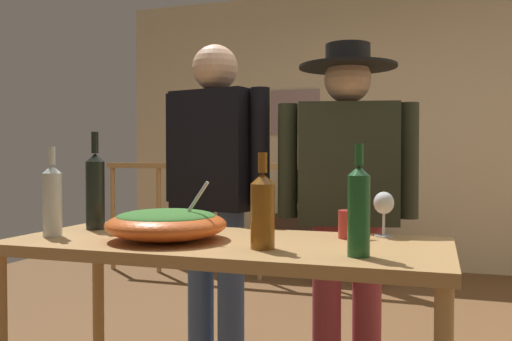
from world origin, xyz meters
name	(u,v)px	position (x,y,z in m)	size (l,w,h in m)	color
back_wall	(387,128)	(0.00, 2.76, 1.34)	(5.41, 0.10, 2.68)	beige
framed_picture	(295,112)	(-0.89, 2.70, 1.51)	(0.50, 0.03, 0.44)	gray
stair_railing	(280,206)	(-0.81, 1.85, 0.64)	(2.53, 0.10, 1.06)	#B2844C
tv_console	(325,242)	(-0.53, 2.41, 0.27)	(0.90, 0.40, 0.53)	#38281E
flat_screen_tv	(325,187)	(-0.53, 2.38, 0.79)	(0.55, 0.12, 0.44)	black
serving_table	(226,263)	(-0.25, -0.84, 0.70)	(1.53, 0.66, 0.78)	#B2844C
salad_bowl	(166,223)	(-0.45, -0.90, 0.84)	(0.43, 0.43, 0.22)	#DB5B23
wine_glass	(384,205)	(0.27, -0.58, 0.89)	(0.07, 0.07, 0.17)	silver
wine_bottle_amber	(263,209)	(-0.07, -0.96, 0.90)	(0.08, 0.08, 0.31)	brown
wine_bottle_green	(359,209)	(0.24, -1.00, 0.92)	(0.07, 0.07, 0.33)	#1E5628
wine_bottle_dark	(95,189)	(-0.85, -0.73, 0.94)	(0.07, 0.07, 0.39)	black
wine_bottle_clear	(52,199)	(-0.88, -0.96, 0.91)	(0.07, 0.07, 0.33)	silver
mug_red	(350,224)	(0.16, -0.66, 0.83)	(0.11, 0.08, 0.10)	#B7332D
person_standing_left	(215,180)	(-0.57, -0.16, 0.95)	(0.58, 0.30, 1.61)	#3D5684
person_standing_right	(347,186)	(0.08, -0.16, 0.94)	(0.61, 0.44, 1.57)	#9E3842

